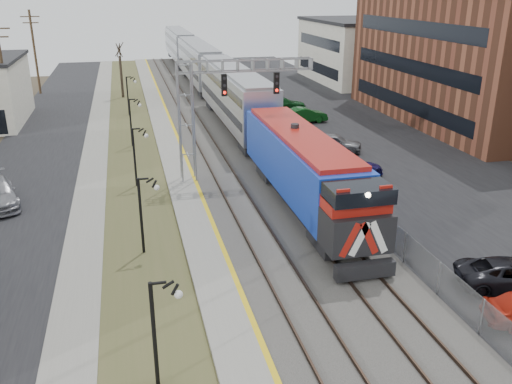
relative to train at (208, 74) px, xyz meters
name	(u,v)px	position (x,y,z in m)	size (l,w,h in m)	color
street_west	(33,163)	(-17.00, -22.05, -2.90)	(7.00, 120.00, 0.04)	black
sidewalk	(94,159)	(-12.50, -22.05, -2.88)	(2.00, 120.00, 0.08)	gray
grass_median	(134,156)	(-9.50, -22.05, -2.89)	(4.00, 120.00, 0.06)	#494C28
platform	(172,153)	(-6.50, -22.05, -2.80)	(2.00, 120.00, 0.24)	gray
ballast_bed	(233,149)	(-1.50, -22.05, -2.82)	(8.00, 120.00, 0.20)	#595651
parking_lot	(368,140)	(10.50, -22.05, -2.90)	(16.00, 120.00, 0.04)	black
platform_edge	(183,150)	(-5.62, -22.05, -2.67)	(0.24, 120.00, 0.01)	gold
track_near	(209,148)	(-3.50, -22.05, -2.64)	(1.58, 120.00, 0.15)	#2D2119
track_far	(251,145)	(0.00, -22.05, -2.64)	(1.58, 120.00, 0.15)	#2D2119
train	(208,74)	(0.00, 0.00, 0.00)	(3.00, 85.85, 5.33)	#1639B3
signal_gantry	(211,100)	(-4.28, -29.06, 2.67)	(9.00, 1.07, 8.15)	gray
lampposts	(141,215)	(-9.50, -38.76, -0.92)	(0.14, 62.14, 4.00)	black
fence	(283,137)	(2.70, -22.05, -2.12)	(0.04, 120.00, 1.60)	gray
bare_trees	(19,118)	(-18.16, -18.14, -0.22)	(12.30, 42.30, 5.95)	#382D23
car_lot_c	(511,275)	(6.14, -46.29, -2.27)	(2.17, 4.71, 1.31)	black
car_lot_d	(354,169)	(5.31, -30.85, -2.27)	(1.83, 4.50, 1.31)	navy
car_lot_e	(333,143)	(6.21, -24.65, -2.16)	(1.80, 4.47, 1.52)	slate
car_lot_f	(305,115)	(7.17, -14.44, -2.19)	(1.54, 4.42, 1.46)	#0D4114
car_lot_g	(282,104)	(6.42, -9.03, -2.15)	(2.16, 5.31, 1.54)	#0D4217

